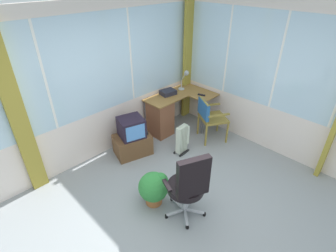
% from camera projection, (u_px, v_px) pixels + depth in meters
% --- Properties ---
extents(ground, '(5.53, 4.97, 0.06)m').
position_uv_depth(ground, '(183.00, 211.00, 3.75)').
color(ground, gray).
extents(north_window_panel, '(4.53, 0.07, 2.62)m').
position_uv_depth(north_window_panel, '(95.00, 86.00, 4.27)').
color(north_window_panel, silver).
rests_on(north_window_panel, ground).
extents(east_window_panel, '(0.07, 3.97, 2.62)m').
position_uv_depth(east_window_panel, '(275.00, 82.00, 4.43)').
color(east_window_panel, silver).
rests_on(east_window_panel, ground).
extents(curtain_north_left, '(0.23, 0.07, 2.52)m').
position_uv_depth(curtain_north_left, '(18.00, 117.00, 3.49)').
color(curtain_north_left, olive).
rests_on(curtain_north_left, ground).
extents(curtain_corner, '(0.24, 0.08, 2.52)m').
position_uv_depth(curtain_corner, '(187.00, 62.00, 5.51)').
color(curtain_corner, olive).
rests_on(curtain_corner, ground).
extents(desk, '(1.32, 0.92, 0.76)m').
position_uv_depth(desk, '(163.00, 115.00, 5.28)').
color(desk, olive).
rests_on(desk, ground).
extents(desk_lamp, '(0.24, 0.20, 0.41)m').
position_uv_depth(desk_lamp, '(186.00, 77.00, 5.40)').
color(desk_lamp, '#B2B7BC').
rests_on(desk_lamp, desk).
extents(tv_remote, '(0.09, 0.16, 0.02)m').
position_uv_depth(tv_remote, '(201.00, 95.00, 5.25)').
color(tv_remote, black).
rests_on(tv_remote, desk).
extents(paper_tray, '(0.34, 0.28, 0.09)m').
position_uv_depth(paper_tray, '(168.00, 92.00, 5.28)').
color(paper_tray, '#23232E').
rests_on(paper_tray, desk).
extents(wooden_armchair, '(0.66, 0.66, 0.87)m').
position_uv_depth(wooden_armchair, '(208.00, 114.00, 4.99)').
color(wooden_armchair, olive).
rests_on(wooden_armchair, ground).
extents(office_chair, '(0.63, 0.60, 1.09)m').
position_uv_depth(office_chair, '(189.00, 184.00, 3.31)').
color(office_chair, '#B7B7BF').
rests_on(office_chair, ground).
extents(tv_on_stand, '(0.74, 0.60, 0.74)m').
position_uv_depth(tv_on_stand, '(132.00, 138.00, 4.70)').
color(tv_on_stand, brown).
rests_on(tv_on_stand, ground).
extents(space_heater, '(0.31, 0.19, 0.57)m').
position_uv_depth(space_heater, '(183.00, 139.00, 4.76)').
color(space_heater, silver).
rests_on(space_heater, ground).
extents(potted_plant, '(0.44, 0.44, 0.52)m').
position_uv_depth(potted_plant, '(154.00, 187.00, 3.70)').
color(potted_plant, '#A35E30').
rests_on(potted_plant, ground).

